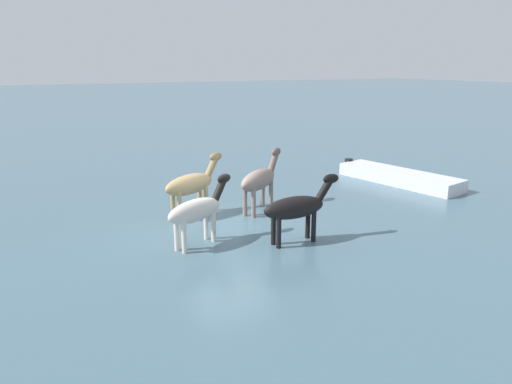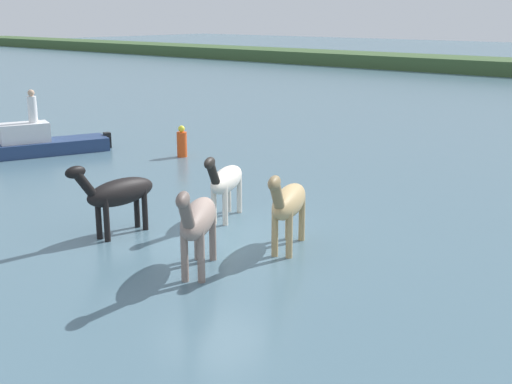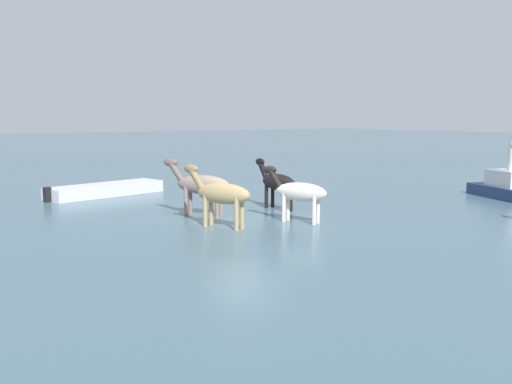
# 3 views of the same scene
# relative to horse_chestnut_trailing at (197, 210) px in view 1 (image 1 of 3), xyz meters

# --- Properties ---
(ground_plane) EXTENTS (215.50, 215.50, 0.00)m
(ground_plane) POSITION_rel_horse_chestnut_trailing_xyz_m (1.14, -1.41, -1.00)
(ground_plane) COLOR #476675
(horse_chestnut_trailing) EXTENTS (1.27, 2.28, 1.82)m
(horse_chestnut_trailing) POSITION_rel_horse_chestnut_trailing_xyz_m (0.00, 0.00, 0.00)
(horse_chestnut_trailing) COLOR silver
(horse_chestnut_trailing) RESTS_ON ground_plane
(horse_lead) EXTENTS (1.74, 2.35, 1.99)m
(horse_lead) POSITION_rel_horse_chestnut_trailing_xyz_m (1.98, -2.93, 0.09)
(horse_lead) COLOR gray
(horse_lead) RESTS_ON ground_plane
(horse_gray_outer) EXTENTS (0.56, 2.37, 1.85)m
(horse_gray_outer) POSITION_rel_horse_chestnut_trailing_xyz_m (-1.05, -2.51, 0.02)
(horse_gray_outer) COLOR black
(horse_gray_outer) RESTS_ON ground_plane
(horse_dun_straggler) EXTENTS (1.35, 2.43, 1.94)m
(horse_dun_straggler) POSITION_rel_horse_chestnut_trailing_xyz_m (2.53, -0.73, 0.07)
(horse_dun_straggler) COLOR tan
(horse_dun_straggler) RESTS_ON ground_plane
(boat_launch_far) EXTENTS (5.52, 2.51, 0.76)m
(boat_launch_far) POSITION_rel_horse_chestnut_trailing_xyz_m (2.83, -9.89, -0.82)
(boat_launch_far) COLOR silver
(boat_launch_far) RESTS_ON ground_plane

